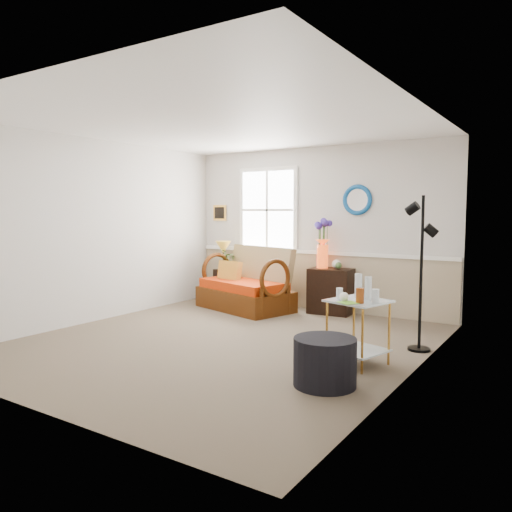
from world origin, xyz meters
The scene contains 19 objects.
floor centered at (0.00, 0.00, 0.00)m, with size 4.50×5.00×0.01m, color #705D4D.
ceiling centered at (0.00, 0.00, 2.60)m, with size 4.50×5.00×0.01m, color white.
walls centered at (0.00, 0.00, 1.30)m, with size 4.51×5.01×2.60m.
wainscot centered at (0.00, 2.48, 0.45)m, with size 4.46×0.02×0.90m, color tan.
chair_rail centered at (0.00, 2.47, 0.92)m, with size 4.46×0.04×0.06m, color white.
window centered at (-0.90, 2.47, 1.60)m, with size 1.14×0.06×1.44m, color white, non-canonical shape.
picture centered at (-1.92, 2.48, 1.55)m, with size 0.28×0.03×0.28m, color gold.
mirror centered at (0.70, 2.48, 1.75)m, with size 0.47×0.47×0.07m, color #10579C.
loveseat centered at (-0.92, 1.80, 0.50)m, with size 1.54×0.87×1.01m, color #4B2105, non-canonical shape.
throw_pillow centered at (-1.23, 1.82, 0.55)m, with size 0.44×0.11×0.44m, color orange, non-canonical shape.
lamp_stand centered at (-1.61, 2.22, 0.28)m, with size 0.32×0.32×0.56m, color black, non-canonical shape.
table_lamp centered at (-1.65, 2.21, 0.81)m, with size 0.27×0.27×0.50m, color #AA7A23, non-canonical shape.
potted_plant centered at (-1.50, 2.15, 0.71)m, with size 0.33×0.37×0.29m, color #476831.
cabinet centered at (0.38, 2.26, 0.35)m, with size 0.65×0.42×0.70m, color black, non-canonical shape.
flower_vase centered at (0.22, 2.27, 1.07)m, with size 0.22×0.22×0.75m, color #F84C14, non-canonical shape.
side_table centered at (1.69, 0.03, 0.34)m, with size 0.53×0.53×0.67m, color #AB7528, non-canonical shape.
tabletop_items centered at (1.71, -0.03, 0.80)m, with size 0.43×0.43×0.26m, color silver, non-canonical shape.
floor_lamp centered at (2.09, 0.90, 0.88)m, with size 0.25×0.25×1.75m, color black, non-canonical shape.
ottoman centered at (1.68, -0.74, 0.22)m, with size 0.57×0.57×0.44m, color black.
Camera 1 is at (3.55, -4.77, 1.57)m, focal length 35.00 mm.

